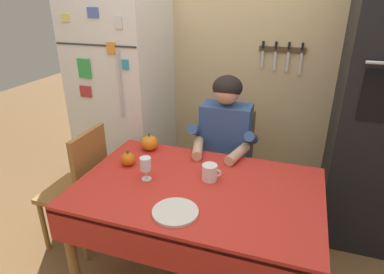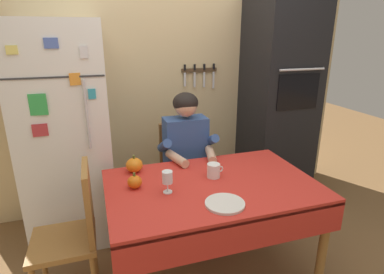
% 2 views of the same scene
% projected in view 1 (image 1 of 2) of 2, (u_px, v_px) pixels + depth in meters
% --- Properties ---
extents(back_wall_assembly, '(3.70, 0.13, 2.60)m').
position_uv_depth(back_wall_assembly, '(250.00, 53.00, 2.75)').
color(back_wall_assembly, '#D1B784').
rests_on(back_wall_assembly, ground).
extents(refrigerator, '(0.68, 0.71, 1.80)m').
position_uv_depth(refrigerator, '(125.00, 101.00, 2.86)').
color(refrigerator, white).
rests_on(refrigerator, ground).
extents(wall_oven, '(0.60, 0.64, 2.10)m').
position_uv_depth(wall_oven, '(384.00, 107.00, 2.25)').
color(wall_oven, black).
rests_on(wall_oven, ground).
extents(dining_table, '(1.40, 0.90, 0.74)m').
position_uv_depth(dining_table, '(197.00, 200.00, 1.92)').
color(dining_table, '#9E6B33').
rests_on(dining_table, ground).
extents(chair_behind_person, '(0.40, 0.40, 0.93)m').
position_uv_depth(chair_behind_person, '(228.00, 161.00, 2.66)').
color(chair_behind_person, brown).
rests_on(chair_behind_person, ground).
extents(seated_person, '(0.47, 0.55, 1.25)m').
position_uv_depth(seated_person, '(223.00, 146.00, 2.41)').
color(seated_person, '#38384C').
rests_on(seated_person, ground).
extents(chair_left_side, '(0.40, 0.40, 0.93)m').
position_uv_depth(chair_left_side, '(82.00, 185.00, 2.34)').
color(chair_left_side, '#9E6B33').
rests_on(chair_left_side, ground).
extents(coffee_mug, '(0.12, 0.09, 0.10)m').
position_uv_depth(coffee_mug, '(210.00, 172.00, 1.95)').
color(coffee_mug, white).
rests_on(coffee_mug, dining_table).
extents(wine_glass, '(0.07, 0.07, 0.15)m').
position_uv_depth(wine_glass, '(146.00, 165.00, 1.93)').
color(wine_glass, white).
rests_on(wine_glass, dining_table).
extents(pumpkin_large, '(0.12, 0.12, 0.13)m').
position_uv_depth(pumpkin_large, '(149.00, 143.00, 2.32)').
color(pumpkin_large, orange).
rests_on(pumpkin_large, dining_table).
extents(pumpkin_medium, '(0.10, 0.10, 0.11)m').
position_uv_depth(pumpkin_medium, '(128.00, 159.00, 2.12)').
color(pumpkin_medium, orange).
rests_on(pumpkin_medium, dining_table).
extents(serving_tray, '(0.24, 0.24, 0.02)m').
position_uv_depth(serving_tray, '(175.00, 212.00, 1.66)').
color(serving_tray, silver).
rests_on(serving_tray, dining_table).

